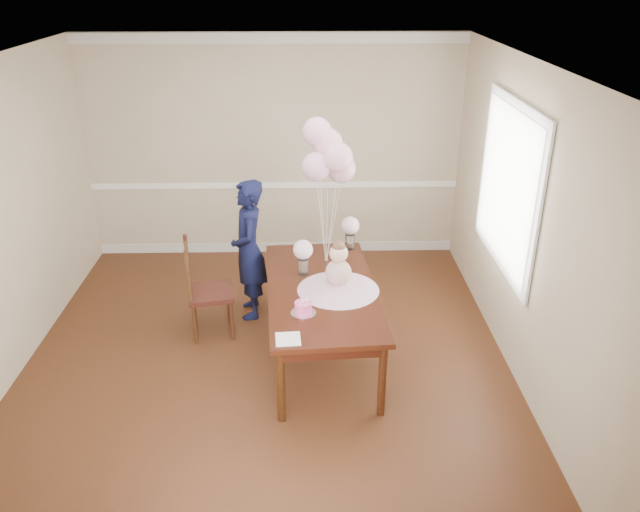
# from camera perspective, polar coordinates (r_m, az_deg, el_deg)

# --- Properties ---
(floor) EXTENTS (4.50, 5.00, 0.00)m
(floor) POSITION_cam_1_polar(r_m,az_deg,el_deg) (5.94, -4.88, -9.71)
(floor) COLOR #371B0D
(floor) RESTS_ON ground
(ceiling) EXTENTS (4.50, 5.00, 0.02)m
(ceiling) POSITION_cam_1_polar(r_m,az_deg,el_deg) (4.92, -6.08, 16.99)
(ceiling) COLOR white
(ceiling) RESTS_ON wall_back
(wall_back) EXTENTS (4.50, 0.02, 2.70)m
(wall_back) POSITION_cam_1_polar(r_m,az_deg,el_deg) (7.65, -4.25, 9.68)
(wall_back) COLOR tan
(wall_back) RESTS_ON floor
(wall_front) EXTENTS (4.50, 0.02, 2.70)m
(wall_front) POSITION_cam_1_polar(r_m,az_deg,el_deg) (3.15, -8.31, -15.66)
(wall_front) COLOR tan
(wall_front) RESTS_ON floor
(wall_right) EXTENTS (0.02, 5.00, 2.70)m
(wall_right) POSITION_cam_1_polar(r_m,az_deg,el_deg) (5.60, 18.25, 2.47)
(wall_right) COLOR tan
(wall_right) RESTS_ON floor
(chair_rail_trim) EXTENTS (4.50, 0.02, 0.07)m
(chair_rail_trim) POSITION_cam_1_polar(r_m,az_deg,el_deg) (7.77, -4.15, 6.47)
(chair_rail_trim) COLOR white
(chair_rail_trim) RESTS_ON wall_back
(crown_molding) EXTENTS (4.50, 0.02, 0.12)m
(crown_molding) POSITION_cam_1_polar(r_m,az_deg,el_deg) (7.40, -4.59, 19.25)
(crown_molding) COLOR silver
(crown_molding) RESTS_ON wall_back
(baseboard_trim) EXTENTS (4.50, 0.02, 0.12)m
(baseboard_trim) POSITION_cam_1_polar(r_m,az_deg,el_deg) (8.08, -3.97, 0.82)
(baseboard_trim) COLOR silver
(baseboard_trim) RESTS_ON floor
(window_frame) EXTENTS (0.02, 1.66, 1.56)m
(window_frame) POSITION_cam_1_polar(r_m,az_deg,el_deg) (5.96, 16.83, 6.12)
(window_frame) COLOR white
(window_frame) RESTS_ON wall_right
(window_blinds) EXTENTS (0.01, 1.50, 1.40)m
(window_blinds) POSITION_cam_1_polar(r_m,az_deg,el_deg) (5.96, 16.66, 6.12)
(window_blinds) COLOR silver
(window_blinds) RESTS_ON wall_right
(dining_table_top) EXTENTS (1.10, 2.01, 0.05)m
(dining_table_top) POSITION_cam_1_polar(r_m,az_deg,el_deg) (5.66, 0.14, -3.14)
(dining_table_top) COLOR black
(dining_table_top) RESTS_ON table_leg_fl
(table_apron) EXTENTS (1.00, 1.90, 0.10)m
(table_apron) POSITION_cam_1_polar(r_m,az_deg,el_deg) (5.69, 0.14, -3.79)
(table_apron) COLOR black
(table_apron) RESTS_ON table_leg_fl
(table_leg_fl) EXTENTS (0.07, 0.07, 0.68)m
(table_leg_fl) POSITION_cam_1_polar(r_m,az_deg,el_deg) (5.08, -3.59, -11.77)
(table_leg_fl) COLOR black
(table_leg_fl) RESTS_ON floor
(table_leg_fr) EXTENTS (0.07, 0.07, 0.68)m
(table_leg_fr) POSITION_cam_1_polar(r_m,az_deg,el_deg) (5.16, 5.70, -11.23)
(table_leg_fr) COLOR black
(table_leg_fr) RESTS_ON floor
(table_leg_bl) EXTENTS (0.07, 0.07, 0.68)m
(table_leg_bl) POSITION_cam_1_polar(r_m,az_deg,el_deg) (6.60, -4.13, -2.39)
(table_leg_bl) COLOR black
(table_leg_bl) RESTS_ON floor
(table_leg_br) EXTENTS (0.07, 0.07, 0.68)m
(table_leg_br) POSITION_cam_1_polar(r_m,az_deg,el_deg) (6.66, 2.92, -2.09)
(table_leg_br) COLOR black
(table_leg_br) RESTS_ON floor
(baby_skirt) EXTENTS (0.79, 0.79, 0.10)m
(baby_skirt) POSITION_cam_1_polar(r_m,az_deg,el_deg) (5.60, 1.68, -2.65)
(baby_skirt) COLOR #DCA2BC
(baby_skirt) RESTS_ON dining_table_top
(baby_torso) EXTENTS (0.23, 0.23, 0.23)m
(baby_torso) POSITION_cam_1_polar(r_m,az_deg,el_deg) (5.54, 1.69, -1.50)
(baby_torso) COLOR pink
(baby_torso) RESTS_ON baby_skirt
(baby_head) EXTENTS (0.17, 0.17, 0.17)m
(baby_head) POSITION_cam_1_polar(r_m,az_deg,el_deg) (5.46, 1.72, 0.24)
(baby_head) COLOR beige
(baby_head) RESTS_ON baby_torso
(baby_hair) EXTENTS (0.12, 0.12, 0.12)m
(baby_hair) POSITION_cam_1_polar(r_m,az_deg,el_deg) (5.43, 1.73, 0.79)
(baby_hair) COLOR brown
(baby_hair) RESTS_ON baby_head
(cake_platter) EXTENTS (0.23, 0.23, 0.01)m
(cake_platter) POSITION_cam_1_polar(r_m,az_deg,el_deg) (5.25, -1.53, -5.23)
(cake_platter) COLOR silver
(cake_platter) RESTS_ON dining_table_top
(birthday_cake) EXTENTS (0.16, 0.16, 0.10)m
(birthday_cake) POSITION_cam_1_polar(r_m,az_deg,el_deg) (5.23, -1.54, -4.73)
(birthday_cake) COLOR #FF5095
(birthday_cake) RESTS_ON cake_platter
(cake_flower_a) EXTENTS (0.03, 0.03, 0.03)m
(cake_flower_a) POSITION_cam_1_polar(r_m,az_deg,el_deg) (5.19, -1.55, -4.13)
(cake_flower_a) COLOR silver
(cake_flower_a) RESTS_ON birthday_cake
(cake_flower_b) EXTENTS (0.03, 0.03, 0.03)m
(cake_flower_b) POSITION_cam_1_polar(r_m,az_deg,el_deg) (5.21, -1.24, -4.01)
(cake_flower_b) COLOR white
(cake_flower_b) RESTS_ON birthday_cake
(rose_vase_near) EXTENTS (0.10, 0.10, 0.16)m
(rose_vase_near) POSITION_cam_1_polar(r_m,az_deg,el_deg) (5.86, -1.55, -0.97)
(rose_vase_near) COLOR white
(rose_vase_near) RESTS_ON dining_table_top
(roses_near) EXTENTS (0.18, 0.18, 0.18)m
(roses_near) POSITION_cam_1_polar(r_m,az_deg,el_deg) (5.79, -1.57, 0.59)
(roses_near) COLOR #FBD3DB
(roses_near) RESTS_ON rose_vase_near
(rose_vase_far) EXTENTS (0.10, 0.10, 0.16)m
(rose_vase_far) POSITION_cam_1_polar(r_m,az_deg,el_deg) (6.39, 2.75, 1.33)
(rose_vase_far) COLOR white
(rose_vase_far) RESTS_ON dining_table_top
(roses_far) EXTENTS (0.18, 0.18, 0.18)m
(roses_far) POSITION_cam_1_polar(r_m,az_deg,el_deg) (6.32, 2.78, 2.78)
(roses_far) COLOR white
(roses_far) RESTS_ON rose_vase_far
(napkin) EXTENTS (0.21, 0.21, 0.01)m
(napkin) POSITION_cam_1_polar(r_m,az_deg,el_deg) (4.92, -2.94, -7.59)
(napkin) COLOR white
(napkin) RESTS_ON dining_table_top
(balloon_weight) EXTENTS (0.04, 0.04, 0.02)m
(balloon_weight) POSITION_cam_1_polar(r_m,az_deg,el_deg) (6.13, 0.58, -0.45)
(balloon_weight) COLOR silver
(balloon_weight) RESTS_ON dining_table_top
(balloon_a) EXTENTS (0.27, 0.27, 0.27)m
(balloon_a) POSITION_cam_1_polar(r_m,az_deg,el_deg) (5.77, -0.35, 8.17)
(balloon_a) COLOR #F8AFD5
(balloon_a) RESTS_ON balloon_ribbon_a
(balloon_b) EXTENTS (0.27, 0.27, 0.27)m
(balloon_b) POSITION_cam_1_polar(r_m,az_deg,el_deg) (5.71, 1.66, 9.01)
(balloon_b) COLOR #FFB4CC
(balloon_b) RESTS_ON balloon_ribbon_b
(balloon_c) EXTENTS (0.27, 0.27, 0.27)m
(balloon_c) POSITION_cam_1_polar(r_m,az_deg,el_deg) (5.82, 0.73, 10.32)
(balloon_c) COLOR #FFB4C3
(balloon_c) RESTS_ON balloon_ribbon_c
(balloon_d) EXTENTS (0.27, 0.27, 0.27)m
(balloon_d) POSITION_cam_1_polar(r_m,az_deg,el_deg) (5.80, -0.26, 11.27)
(balloon_d) COLOR #FFB4D2
(balloon_d) RESTS_ON balloon_ribbon_d
(balloon_e) EXTENTS (0.27, 0.27, 0.27)m
(balloon_e) POSITION_cam_1_polar(r_m,az_deg,el_deg) (5.88, 1.97, 8.00)
(balloon_e) COLOR #E7A4B5
(balloon_e) RESTS_ON balloon_ribbon_e
(balloon_ribbon_a) EXTENTS (0.09, 0.01, 0.81)m
(balloon_ribbon_a) POSITION_cam_1_polar(r_m,az_deg,el_deg) (5.96, 0.13, 3.08)
(balloon_ribbon_a) COLOR white
(balloon_ribbon_a) RESTS_ON balloon_weight
(balloon_ribbon_b) EXTENTS (0.10, 0.05, 0.91)m
(balloon_ribbon_b) POSITION_cam_1_polar(r_m,az_deg,el_deg) (5.92, 1.09, 3.46)
(balloon_ribbon_b) COLOR white
(balloon_ribbon_b) RESTS_ON balloon_weight
(balloon_ribbon_c) EXTENTS (0.02, 0.09, 1.01)m
(balloon_ribbon_c) POSITION_cam_1_polar(r_m,az_deg,el_deg) (5.97, 0.65, 4.14)
(balloon_ribbon_c) COLOR silver
(balloon_ribbon_c) RESTS_ON balloon_weight
(balloon_ribbon_d) EXTENTS (0.09, 0.10, 1.10)m
(balloon_ribbon_d) POSITION_cam_1_polar(r_m,az_deg,el_deg) (5.96, 0.17, 4.59)
(balloon_ribbon_d) COLOR silver
(balloon_ribbon_d) RESTS_ON balloon_weight
(balloon_ribbon_e) EXTENTS (0.13, 0.08, 0.76)m
(balloon_ribbon_e) POSITION_cam_1_polar(r_m,az_deg,el_deg) (6.01, 1.25, 3.04)
(balloon_ribbon_e) COLOR white
(balloon_ribbon_e) RESTS_ON balloon_weight
(dining_chair_seat) EXTENTS (0.51, 0.51, 0.05)m
(dining_chair_seat) POSITION_cam_1_polar(r_m,az_deg,el_deg) (6.25, -9.96, -3.35)
(dining_chair_seat) COLOR #34130E
(dining_chair_seat) RESTS_ON chair_leg_fl
(chair_leg_fl) EXTENTS (0.05, 0.05, 0.43)m
(chair_leg_fl) POSITION_cam_1_polar(r_m,az_deg,el_deg) (6.21, -11.36, -6.16)
(chair_leg_fl) COLOR #321B0D
(chair_leg_fl) RESTS_ON floor
(chair_leg_fr) EXTENTS (0.05, 0.05, 0.43)m
(chair_leg_fr) POSITION_cam_1_polar(r_m,az_deg,el_deg) (6.21, -8.06, -5.86)
(chair_leg_fr) COLOR #361A0E
(chair_leg_fr) RESTS_ON floor
(chair_leg_bl) EXTENTS (0.05, 0.05, 0.43)m
(chair_leg_bl) POSITION_cam_1_polar(r_m,az_deg,el_deg) (6.52, -11.46, -4.55)
(chair_leg_bl) COLOR #3C2110
(chair_leg_bl) RESTS_ON floor
(chair_leg_br) EXTENTS (0.05, 0.05, 0.43)m
(chair_leg_br) POSITION_cam_1_polar(r_m,az_deg,el_deg) (6.52, -8.32, -4.26)
(chair_leg_br) COLOR #3B1610
(chair_leg_br) RESTS_ON floor
(chair_back_post_l) EXTENTS (0.05, 0.05, 0.56)m
(chair_back_post_l) POSITION_cam_1_polar(r_m,az_deg,el_deg) (5.96, -11.97, -1.90)
(chair_back_post_l) COLOR #3D2110
(chair_back_post_l) RESTS_ON dining_chair_seat
(chair_back_post_r) EXTENTS (0.05, 0.05, 0.56)m
(chair_back_post_r) POSITION_cam_1_polar(r_m,az_deg,el_deg) (6.28, -12.04, -0.44)
(chair_back_post_r) COLOR #33170E
(chair_back_post_r) RESTS_ON dining_chair_seat
(chair_slat_low) EXTENTS (0.10, 0.40, 0.05)m
(chair_slat_low) POSITION_cam_1_polar(r_m,az_deg,el_deg) (6.17, -11.91, -2.14)
(chair_slat_low) COLOR #3B2210
(chair_slat_low) RESTS_ON dining_chair_seat
(chair_slat_mid) EXTENTS (0.10, 0.40, 0.05)m
(chair_slat_mid) POSITION_cam_1_polar(r_m,az_deg,el_deg) (6.10, -12.04, -0.81)
(chair_slat_mid) COLOR #361B0E
(chair_slat_mid) RESTS_ON dining_chair_seat
(chair_slat_top) EXTENTS (0.10, 0.40, 0.05)m
(chair_slat_top) POSITION_cam_1_polar(r_m,az_deg,el_deg) (6.03, -12.17, 0.54)
(chair_slat_top) COLOR #3C2210
(chair_slat_top) RESTS_ON dining_chair_seat
(woman) EXTENTS (0.42, 0.58, 1.48)m
(woman) POSITION_cam_1_polar(r_m,az_deg,el_deg) (6.40, -6.53, 0.57)
(woman) COLOR black
(woman) RESTS_ON floor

